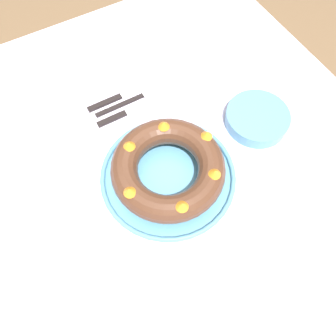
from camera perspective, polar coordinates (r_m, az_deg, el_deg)
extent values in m
plane|color=brown|center=(1.53, 0.92, -14.58)|extent=(8.00, 8.00, 0.00)
cube|color=silver|center=(0.82, 1.67, -3.09)|extent=(1.36, 1.15, 0.03)
cylinder|color=brown|center=(1.59, 6.18, 17.34)|extent=(0.06, 0.06, 0.74)
cylinder|color=#518EB2|center=(0.80, 0.00, -1.55)|extent=(0.32, 0.32, 0.01)
torus|color=#518EB2|center=(0.79, 0.00, -1.25)|extent=(0.33, 0.33, 0.01)
torus|color=#4C2D1E|center=(0.76, 0.00, 0.00)|extent=(0.27, 0.27, 0.06)
cone|color=orange|center=(0.78, -0.74, 7.61)|extent=(0.04, 0.04, 0.02)
cone|color=orange|center=(0.75, -6.82, 4.10)|extent=(0.03, 0.03, 0.02)
cone|color=orange|center=(0.70, -6.74, -3.92)|extent=(0.03, 0.03, 0.02)
cone|color=orange|center=(0.68, 2.49, -6.48)|extent=(0.04, 0.04, 0.02)
cone|color=orange|center=(0.72, 8.19, -0.78)|extent=(0.03, 0.03, 0.02)
cone|color=orange|center=(0.77, 6.77, 5.86)|extent=(0.04, 0.04, 0.02)
cube|color=black|center=(0.93, -8.39, 10.74)|extent=(0.01, 0.14, 0.01)
cube|color=silver|center=(0.95, -2.83, 13.18)|extent=(0.02, 0.06, 0.01)
cube|color=black|center=(0.94, -10.96, 11.05)|extent=(0.02, 0.10, 0.01)
cube|color=silver|center=(0.96, -4.84, 13.76)|extent=(0.02, 0.12, 0.00)
cube|color=black|center=(0.91, -9.74, 8.41)|extent=(0.02, 0.08, 0.01)
cube|color=silver|center=(0.92, -4.47, 10.81)|extent=(0.02, 0.10, 0.00)
cylinder|color=#518EB2|center=(0.91, 15.25, 8.32)|extent=(0.17, 0.17, 0.04)
cube|color=white|center=(0.76, 13.92, -16.78)|extent=(0.15, 0.12, 0.00)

